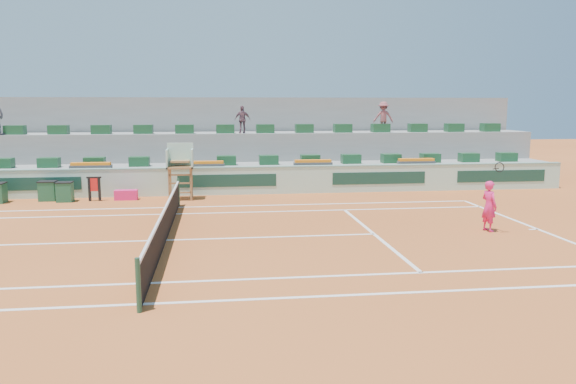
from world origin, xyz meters
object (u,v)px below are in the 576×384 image
at_px(player_bag, 126,195).
at_px(drink_cooler_a, 65,192).
at_px(umpire_chair, 180,163).
at_px(tennis_player, 489,206).

height_order(player_bag, drink_cooler_a, drink_cooler_a).
xyz_separation_m(umpire_chair, tennis_player, (10.15, -7.52, -0.72)).
distance_m(umpire_chair, tennis_player, 12.65).
bearing_deg(umpire_chair, tennis_player, -36.55).
relative_size(player_bag, drink_cooler_a, 1.13).
bearing_deg(player_bag, drink_cooler_a, -175.80).
bearing_deg(drink_cooler_a, umpire_chair, 0.85).
height_order(umpire_chair, tennis_player, umpire_chair).
height_order(drink_cooler_a, tennis_player, tennis_player).
relative_size(drink_cooler_a, tennis_player, 0.37).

